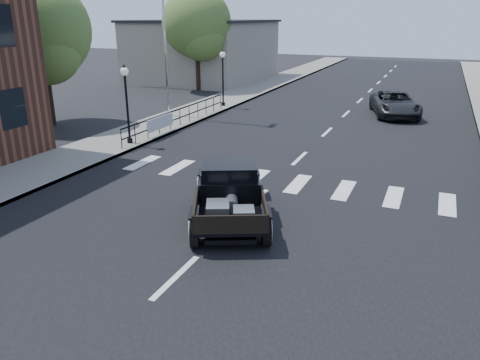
% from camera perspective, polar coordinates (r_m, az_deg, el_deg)
% --- Properties ---
extents(ground, '(120.00, 120.00, 0.00)m').
position_cam_1_polar(ground, '(13.14, -1.20, -5.58)').
color(ground, black).
rests_on(ground, ground).
extents(road, '(14.00, 80.00, 0.02)m').
position_cam_1_polar(road, '(26.90, 11.99, 7.10)').
color(road, black).
rests_on(road, ground).
extents(road_markings, '(12.00, 60.00, 0.06)m').
position_cam_1_polar(road_markings, '(22.14, 9.41, 4.62)').
color(road_markings, silver).
rests_on(road_markings, ground).
extents(sidewalk_left, '(3.00, 80.00, 0.15)m').
position_cam_1_polar(sidewalk_left, '(29.63, -4.48, 8.70)').
color(sidewalk_left, gray).
rests_on(sidewalk_left, ground).
extents(low_building_left, '(10.00, 12.00, 5.00)m').
position_cam_1_polar(low_building_left, '(43.76, -4.39, 15.35)').
color(low_building_left, gray).
rests_on(low_building_left, ground).
extents(railing, '(0.08, 10.00, 1.00)m').
position_cam_1_polar(railing, '(24.65, -7.34, 7.78)').
color(railing, black).
rests_on(railing, sidewalk_left).
extents(banner, '(0.04, 2.20, 0.60)m').
position_cam_1_polar(banner, '(22.98, -9.64, 6.31)').
color(banner, silver).
rests_on(banner, sidewalk_left).
extents(lamp_post_b, '(0.36, 0.36, 3.45)m').
position_cam_1_polar(lamp_post_b, '(21.30, -13.61, 8.93)').
color(lamp_post_b, black).
rests_on(lamp_post_b, sidewalk_left).
extents(lamp_post_c, '(0.36, 0.36, 3.45)m').
position_cam_1_polar(lamp_post_c, '(29.85, -2.10, 12.32)').
color(lamp_post_c, black).
rests_on(lamp_post_c, sidewalk_left).
extents(big_tree_near, '(5.03, 5.03, 7.39)m').
position_cam_1_polar(big_tree_near, '(26.75, -22.83, 13.98)').
color(big_tree_near, '#4C692D').
rests_on(big_tree_near, ground).
extents(big_tree_far, '(5.21, 5.21, 7.65)m').
position_cam_1_polar(big_tree_far, '(37.22, -5.24, 16.67)').
color(big_tree_far, '#4C692D').
rests_on(big_tree_far, ground).
extents(hotrod_pickup, '(3.99, 5.22, 1.64)m').
position_cam_1_polar(hotrod_pickup, '(13.22, -1.30, -1.56)').
color(hotrod_pickup, black).
rests_on(hotrod_pickup, ground).
extents(second_car, '(3.60, 5.50, 1.41)m').
position_cam_1_polar(second_car, '(29.00, 18.35, 8.81)').
color(second_car, black).
rests_on(second_car, ground).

